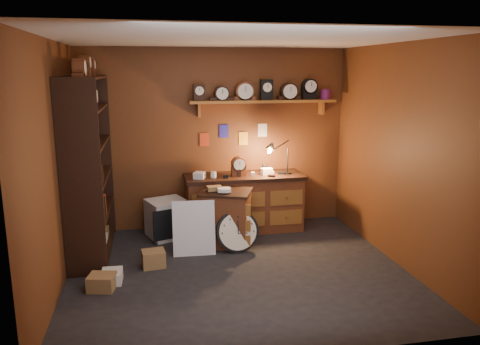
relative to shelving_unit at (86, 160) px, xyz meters
name	(u,v)px	position (x,y,z in m)	size (l,w,h in m)	color
floor	(238,271)	(1.79, -0.98, -1.25)	(4.00, 4.00, 0.00)	black
room_shell	(240,128)	(1.84, -0.87, 0.47)	(4.02, 3.62, 2.71)	brown
shelving_unit	(86,160)	(0.00, 0.00, 0.00)	(0.47, 1.60, 2.58)	black
workbench	(244,199)	(2.18, 0.49, -0.78)	(1.76, 0.66, 1.36)	brown
low_cabinet	(226,215)	(1.80, -0.06, -0.84)	(0.83, 0.77, 0.85)	brown
big_round_clock	(238,231)	(1.91, -0.35, -0.97)	(0.57, 0.18, 0.57)	black
white_panel	(194,254)	(1.33, -0.34, -1.25)	(0.55, 0.02, 0.74)	silver
mini_fridge	(167,218)	(1.02, 0.41, -0.98)	(0.67, 0.69, 0.54)	silver
floor_box_a	(102,282)	(0.23, -1.16, -1.17)	(0.28, 0.24, 0.17)	olive
floor_box_b	(112,277)	(0.32, -1.00, -1.18)	(0.23, 0.27, 0.14)	white
floor_box_c	(154,259)	(0.80, -0.65, -1.15)	(0.27, 0.23, 0.21)	olive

